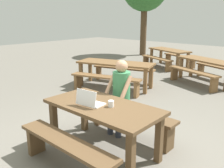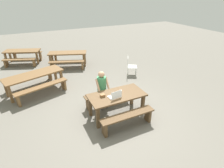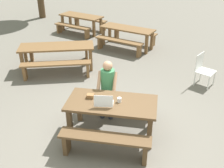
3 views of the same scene
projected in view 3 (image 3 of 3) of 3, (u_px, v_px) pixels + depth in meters
ground_plane at (112, 133)px, 5.48m from camera, size 30.00×30.00×0.00m
picnic_table_front at (112, 107)px, 5.18m from camera, size 1.72×0.84×0.75m
bench_near at (105, 142)px, 4.73m from camera, size 1.63×0.30×0.46m
bench_far at (117, 101)px, 5.90m from camera, size 1.63×0.30×0.46m
laptop at (104, 102)px, 5.00m from camera, size 0.38×0.30×0.24m
small_pouch at (90, 96)px, 5.24m from camera, size 0.14×0.10×0.08m
coffee_mug at (119, 100)px, 5.10m from camera, size 0.08×0.08×0.09m
person_seated at (107, 85)px, 5.71m from camera, size 0.40×0.41×1.28m
plastic_chair at (203, 69)px, 7.11m from camera, size 0.60×0.60×0.86m
picnic_table_mid at (127, 31)px, 9.51m from camera, size 2.04×1.29×0.72m
bench_mid_south at (119, 43)px, 9.19m from camera, size 1.73×0.89×0.45m
bench_mid_north at (134, 34)px, 10.09m from camera, size 1.73×0.89×0.45m
picnic_table_rear at (57, 49)px, 7.92m from camera, size 2.29×1.34×0.72m
bench_rear_south at (56, 66)px, 7.49m from camera, size 1.95×0.85×0.46m
bench_rear_north at (59, 50)px, 8.61m from camera, size 1.95×0.85×0.46m
picnic_table_distant at (81, 18)px, 11.12m from camera, size 1.95×1.31×0.70m
bench_distant_south at (73, 28)px, 10.80m from camera, size 1.63×0.87×0.42m
bench_distant_north at (90, 21)px, 11.70m from camera, size 1.63×0.87×0.42m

